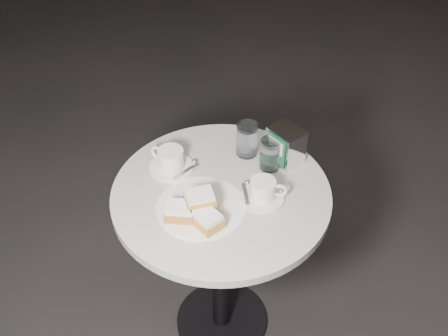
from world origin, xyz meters
TOP-DOWN VIEW (x-y plane):
  - ground at (0.00, 0.00)m, footprint 7.00×7.00m
  - cafe_table at (0.00, 0.00)m, footprint 0.70×0.70m
  - sugar_spill at (-0.02, -0.09)m, footprint 0.34×0.34m
  - beignet_plate at (-0.01, -0.14)m, footprint 0.19×0.18m
  - coffee_cup_left at (-0.20, 0.02)m, footprint 0.16×0.16m
  - coffee_cup_right at (0.13, 0.03)m, footprint 0.18×0.18m
  - water_glass_left at (-0.01, 0.21)m, footprint 0.09×0.09m
  - water_glass_right at (0.09, 0.18)m, footprint 0.09×0.09m
  - napkin_dispenser at (0.12, 0.23)m, footprint 0.13×0.12m

SIDE VIEW (x-z plane):
  - ground at x=0.00m, z-range 0.00..0.00m
  - cafe_table at x=0.00m, z-range 0.17..0.92m
  - sugar_spill at x=-0.02m, z-range 0.74..0.75m
  - coffee_cup_right at x=0.13m, z-range 0.74..0.81m
  - beignet_plate at x=-0.01m, z-range 0.73..0.82m
  - coffee_cup_left at x=-0.20m, z-range 0.74..0.82m
  - water_glass_right at x=0.09m, z-range 0.74..0.85m
  - water_glass_left at x=-0.01m, z-range 0.74..0.86m
  - napkin_dispenser at x=0.12m, z-range 0.75..0.87m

